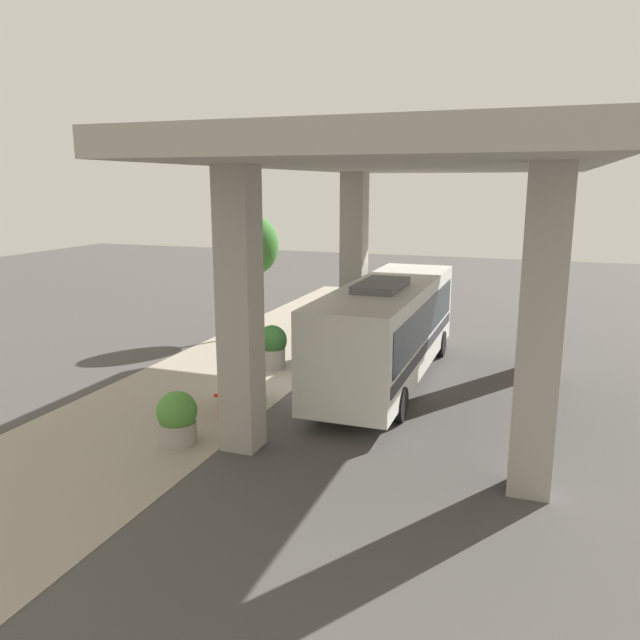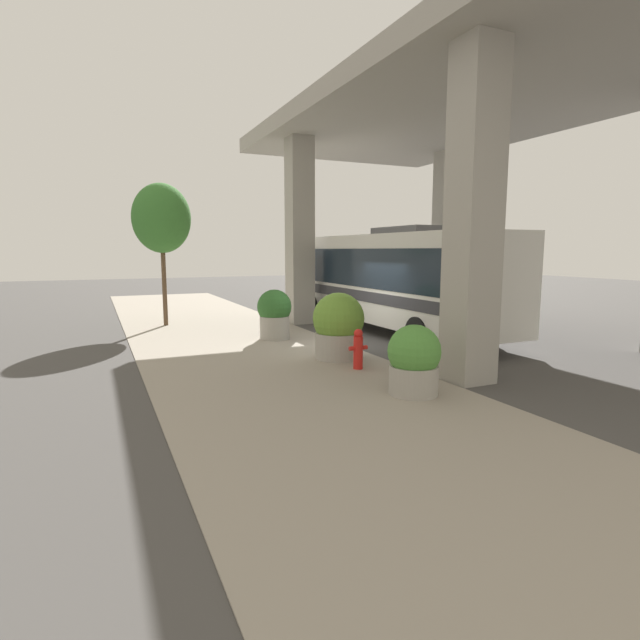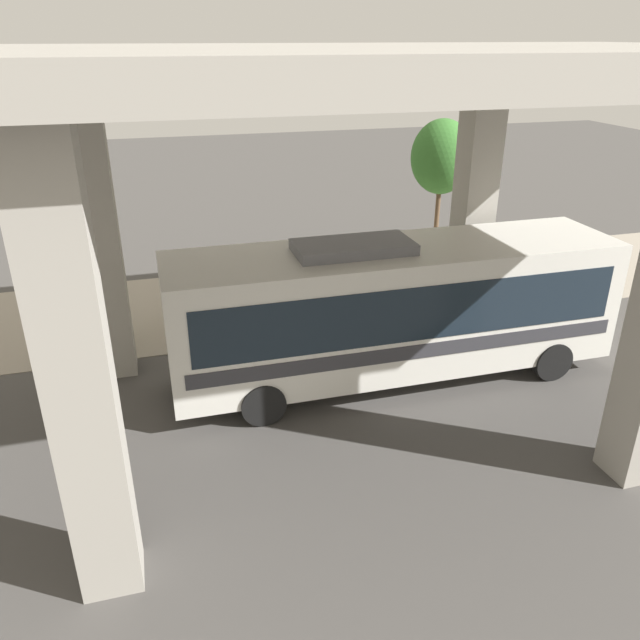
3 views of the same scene
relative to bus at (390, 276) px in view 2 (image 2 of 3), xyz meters
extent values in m
plane|color=#474442|center=(-2.67, -1.76, -1.96)|extent=(80.00, 80.00, 0.00)
cube|color=gray|center=(-5.67, -1.76, -1.95)|extent=(6.00, 40.00, 0.02)
cube|color=#9E998E|center=(-2.17, -6.63, 1.58)|extent=(0.90, 0.90, 7.09)
cube|color=#9E998E|center=(-2.17, 3.11, 1.58)|extent=(0.90, 0.90, 7.09)
cube|color=#9E998E|center=(4.83, 3.11, 1.58)|extent=(0.90, 0.90, 7.09)
cube|color=#9E998E|center=(1.33, -1.76, 5.43)|extent=(9.40, 17.74, 0.60)
cube|color=silver|center=(0.00, 0.01, -0.05)|extent=(2.63, 10.81, 2.93)
cube|color=#19232D|center=(0.00, 0.01, 0.30)|extent=(2.67, 9.94, 1.29)
cube|color=#333338|center=(0.00, 0.01, -0.63)|extent=(2.67, 10.27, 0.35)
cube|color=slate|center=(0.00, -1.07, 1.54)|extent=(1.32, 2.70, 0.24)
cylinder|color=black|center=(-1.24, 3.79, -1.46)|extent=(0.28, 1.00, 1.00)
cylinder|color=black|center=(1.24, 3.79, -1.46)|extent=(0.28, 1.00, 1.00)
cylinder|color=black|center=(-1.24, -3.51, -1.46)|extent=(0.28, 1.00, 1.00)
cylinder|color=black|center=(1.24, -3.51, -1.46)|extent=(0.28, 1.00, 1.00)
cylinder|color=red|center=(-3.84, -4.70, -1.55)|extent=(0.23, 0.23, 0.82)
sphere|color=red|center=(-3.84, -4.70, -1.08)|extent=(0.22, 0.22, 0.22)
cylinder|color=red|center=(-4.01, -4.70, -1.43)|extent=(0.14, 0.10, 0.10)
cylinder|color=red|center=(-3.67, -4.70, -1.43)|extent=(0.14, 0.10, 0.10)
cylinder|color=#9E998E|center=(-4.32, 0.00, -1.58)|extent=(0.95, 0.95, 0.76)
sphere|color=#2D6028|center=(-4.32, 0.00, -0.90)|extent=(1.10, 1.10, 1.10)
sphere|color=#993F8C|center=(-4.20, -0.09, -1.07)|extent=(0.33, 0.33, 0.33)
cylinder|color=#9E998E|center=(-3.87, -7.03, -1.66)|extent=(0.97, 0.97, 0.60)
sphere|color=#4C8C38|center=(-3.87, -7.03, -1.07)|extent=(1.05, 1.05, 1.05)
sphere|color=#BF334C|center=(-3.74, -7.13, -1.22)|extent=(0.34, 0.34, 0.34)
cylinder|color=#9E998E|center=(-3.74, -3.43, -1.61)|extent=(1.23, 1.23, 0.71)
sphere|color=olive|center=(-3.74, -3.43, -0.88)|extent=(1.36, 1.36, 1.36)
sphere|color=orange|center=(-3.58, -3.55, -1.08)|extent=(0.43, 0.43, 0.43)
cylinder|color=brown|center=(-7.12, 4.52, -0.27)|extent=(0.17, 0.17, 3.39)
ellipsoid|color=#38722D|center=(-7.12, 4.52, 2.07)|extent=(2.13, 2.13, 2.56)
camera|label=1|loc=(4.78, -20.11, 4.69)|focal=35.00mm
camera|label=2|loc=(-9.53, -15.03, 0.90)|focal=28.00mm
camera|label=3|loc=(12.79, -5.46, 5.93)|focal=35.00mm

